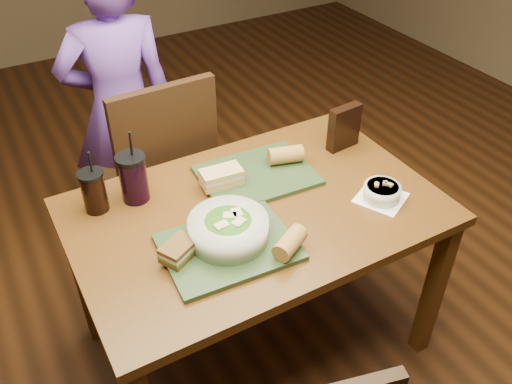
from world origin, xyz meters
TOP-DOWN VIEW (x-y plane):
  - ground at (0.00, 0.00)m, footprint 6.00×6.00m
  - dining_table at (0.00, 0.00)m, footprint 1.30×0.85m
  - chair_far at (-0.13, 0.62)m, footprint 0.46×0.46m
  - diner at (-0.18, 0.97)m, footprint 0.56×0.40m
  - tray_near at (-0.18, -0.14)m, footprint 0.44×0.34m
  - tray_far at (0.09, 0.16)m, footprint 0.44×0.34m
  - salad_bowl at (-0.17, -0.11)m, footprint 0.26×0.26m
  - soup_bowl at (0.42, -0.18)m, footprint 0.22×0.22m
  - sandwich_near at (-0.34, -0.11)m, footprint 0.14×0.12m
  - sandwich_far at (-0.05, 0.17)m, footprint 0.16×0.10m
  - baguette_near at (-0.02, -0.26)m, footprint 0.14×0.12m
  - baguette_far at (0.23, 0.17)m, footprint 0.15×0.10m
  - cup_cola at (-0.49, 0.27)m, footprint 0.09×0.09m
  - cup_berry at (-0.35, 0.26)m, footprint 0.10×0.10m
  - chip_bag at (0.51, 0.17)m, footprint 0.15×0.06m

SIDE VIEW (x-z plane):
  - ground at x=0.00m, z-range 0.00..0.00m
  - chair_far at x=-0.13m, z-range 0.06..1.09m
  - dining_table at x=0.00m, z-range 0.28..1.03m
  - diner at x=-0.18m, z-range 0.00..1.46m
  - tray_near at x=-0.18m, z-range 0.75..0.77m
  - tray_far at x=0.09m, z-range 0.75..0.77m
  - soup_bowl at x=0.42m, z-range 0.75..0.81m
  - sandwich_near at x=-0.34m, z-range 0.77..0.82m
  - sandwich_far at x=-0.05m, z-range 0.77..0.83m
  - baguette_near at x=-0.02m, z-range 0.77..0.83m
  - baguette_far at x=0.23m, z-range 0.77..0.84m
  - salad_bowl at x=-0.17m, z-range 0.77..0.86m
  - cup_cola at x=-0.49m, z-range 0.71..0.95m
  - chip_bag at x=0.51m, z-range 0.75..0.94m
  - cup_berry at x=-0.35m, z-range 0.70..0.99m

